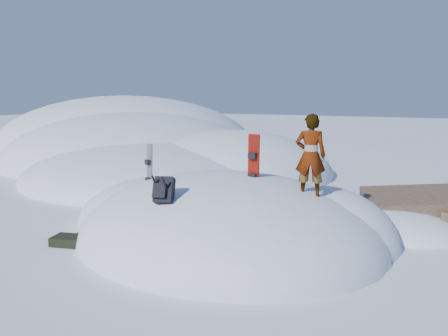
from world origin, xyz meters
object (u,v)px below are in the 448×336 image
at_px(snowboard_red, 253,168).
at_px(snowboard_dark, 149,173).
at_px(backpack, 164,190).
at_px(person, 310,156).

xyz_separation_m(snowboard_red, snowboard_dark, (-2.86, 0.09, -0.35)).
bearing_deg(backpack, snowboard_dark, 113.99).
bearing_deg(snowboard_dark, snowboard_red, 26.62).
distance_m(snowboard_dark, backpack, 2.67).
bearing_deg(snowboard_dark, person, 25.71).
distance_m(snowboard_dark, person, 4.21).
xyz_separation_m(snowboard_red, person, (1.28, -0.11, 0.38)).
xyz_separation_m(snowboard_dark, person, (4.14, -0.19, 0.73)).
xyz_separation_m(snowboard_red, backpack, (-1.04, -1.86, -0.23)).
xyz_separation_m(backpack, person, (2.32, 1.76, 0.60)).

